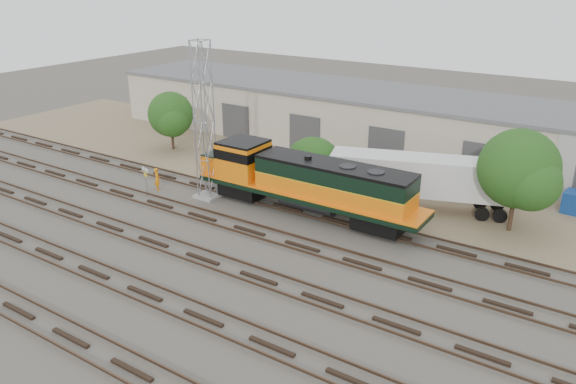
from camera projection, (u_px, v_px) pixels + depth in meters
The scene contains 13 objects.
ground at pixel (235, 240), 34.83m from camera, with size 140.00×140.00×0.00m, color #47423A.
dirt_strip at pixel (347, 172), 46.49m from camera, with size 80.00×16.00×0.02m, color #726047.
tracks at pixel (203, 259), 32.46m from camera, with size 80.00×20.40×0.28m.
warehouse at pixel (389, 121), 51.69m from camera, with size 58.40×10.40×5.30m.
locomotive at pixel (304, 181), 37.96m from camera, with size 16.87×2.96×4.06m.
signal_tower at pixel (204, 125), 39.51m from camera, with size 1.66×1.66×11.29m.
sign_post at pixel (146, 176), 41.28m from camera, with size 0.87×0.30×2.19m.
worker at pixel (157, 179), 42.50m from camera, with size 0.64×0.42×1.77m, color orange.
semi_trailer at pixel (424, 177), 38.56m from camera, with size 12.43×6.28×3.78m.
dumpster_blue at pixel (576, 203), 38.52m from camera, with size 1.60×1.50×1.50m, color navy.
tree_west at pixel (171, 116), 51.18m from camera, with size 4.34×4.13×5.41m.
tree_mid at pixel (314, 169), 41.88m from camera, with size 4.63×4.41×4.41m.
tree_east at pixel (522, 172), 34.39m from camera, with size 5.22×4.97×6.71m.
Camera 1 is at (19.91, -24.34, 15.62)m, focal length 35.00 mm.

